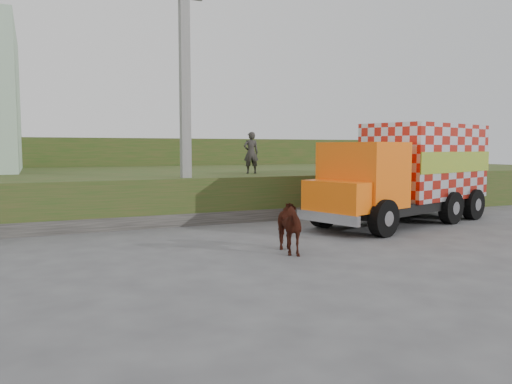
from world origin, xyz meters
name	(u,v)px	position (x,y,z in m)	size (l,w,h in m)	color
ground	(277,246)	(0.00, 0.00, 0.00)	(120.00, 120.00, 0.00)	#474749
embankment	(174,188)	(0.00, 10.00, 0.75)	(40.00, 12.00, 1.50)	#264A18
embankment_far	(126,163)	(0.00, 22.00, 1.50)	(40.00, 12.00, 3.00)	#264A18
retaining_strip	(159,221)	(-2.00, 4.20, 0.20)	(16.00, 0.50, 0.40)	#595651
utility_pole	(185,97)	(-1.00, 4.60, 4.08)	(1.20, 0.30, 8.00)	gray
cargo_truck	(409,172)	(5.77, 1.87, 1.67)	(7.62, 4.29, 3.24)	black
cow	(284,226)	(-0.19, -0.79, 0.63)	(0.68, 1.50, 1.27)	#361C0D
pedestrian	(251,153)	(2.01, 6.22, 2.28)	(0.57, 0.37, 1.57)	#2E2B29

